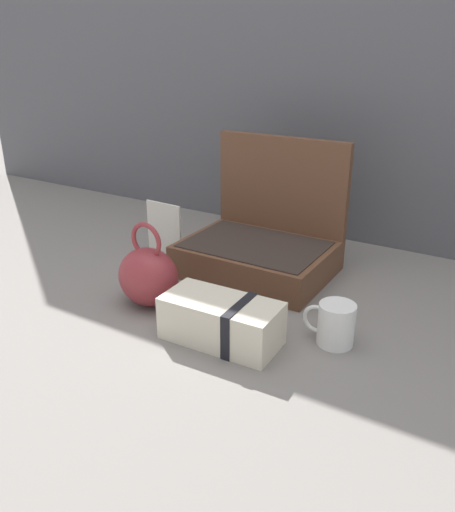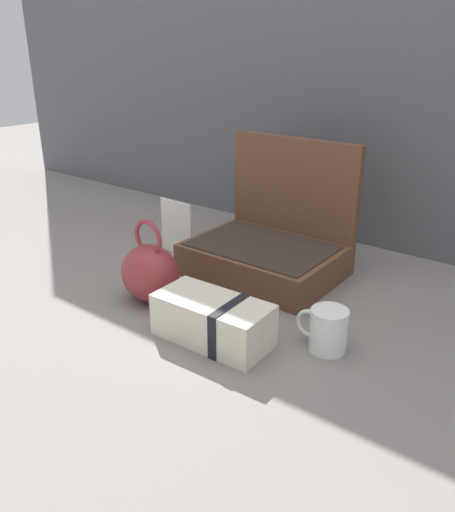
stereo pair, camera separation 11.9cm
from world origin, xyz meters
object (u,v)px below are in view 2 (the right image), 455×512
at_px(info_card_left, 176,228).
at_px(coffee_mug, 327,330).
at_px(cream_toiletry_bag, 214,321).
at_px(open_suitcase, 270,244).
at_px(teal_pouch_handbag, 150,272).

bearing_deg(info_card_left, coffee_mug, -15.46).
bearing_deg(cream_toiletry_bag, open_suitcase, 105.75).
relative_size(teal_pouch_handbag, cream_toiletry_bag, 0.83).
relative_size(teal_pouch_handbag, info_card_left, 1.29).
bearing_deg(teal_pouch_handbag, info_card_left, 120.73).
xyz_separation_m(open_suitcase, coffee_mug, (0.31, -0.26, -0.03)).
xyz_separation_m(cream_toiletry_bag, info_card_left, (-0.39, 0.31, 0.03)).
relative_size(coffee_mug, info_card_left, 0.71).
relative_size(open_suitcase, cream_toiletry_bag, 1.54).
distance_m(teal_pouch_handbag, info_card_left, 0.30).
height_order(open_suitcase, info_card_left, open_suitcase).
bearing_deg(coffee_mug, open_suitcase, 140.02).
distance_m(teal_pouch_handbag, cream_toiletry_bag, 0.24).
height_order(open_suitcase, teal_pouch_handbag, open_suitcase).
height_order(teal_pouch_handbag, info_card_left, teal_pouch_handbag).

